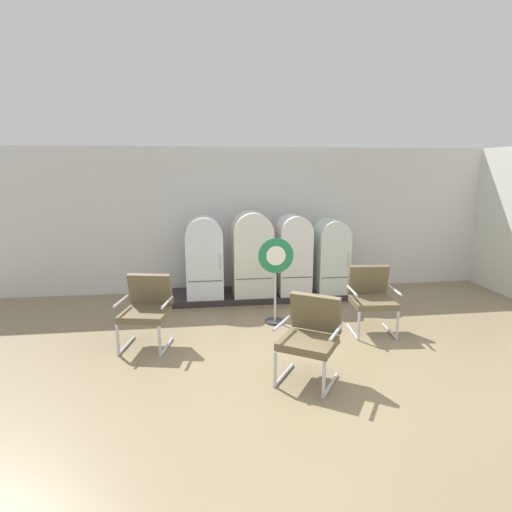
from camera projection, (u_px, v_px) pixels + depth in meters
ground at (306, 373)px, 5.03m from camera, size 12.00×10.00×0.05m
back_wall at (262, 219)px, 8.28m from camera, size 11.76×0.12×2.83m
display_plinth at (267, 294)px, 7.95m from camera, size 3.70×0.95×0.11m
refrigerator_0 at (204, 255)px, 7.51m from camera, size 0.66×0.65×1.48m
refrigerator_1 at (252, 251)px, 7.65m from camera, size 0.72×0.72×1.55m
refrigerator_2 at (294, 252)px, 7.72m from camera, size 0.59×0.66×1.48m
refrigerator_3 at (331, 254)px, 7.83m from camera, size 0.58×0.65×1.39m
armchair_left at (147, 307)px, 5.69m from camera, size 0.76×0.77×0.99m
armchair_right at (371, 295)px, 6.20m from camera, size 0.71×0.70×0.99m
armchair_center at (310, 333)px, 4.76m from camera, size 0.87×0.88×0.99m
sign_stand at (275, 279)px, 6.48m from camera, size 0.55×0.32×1.38m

